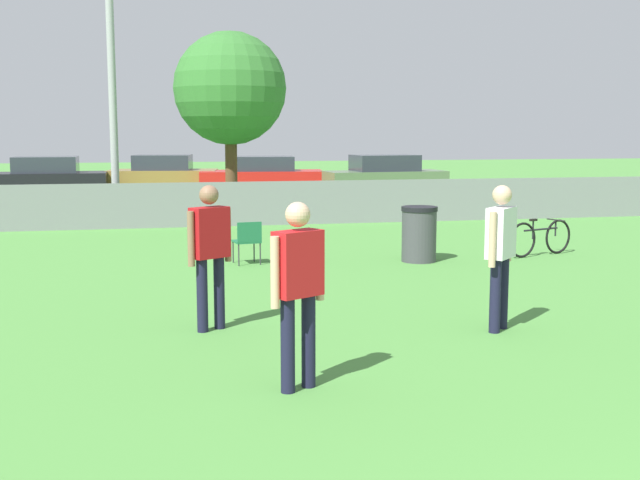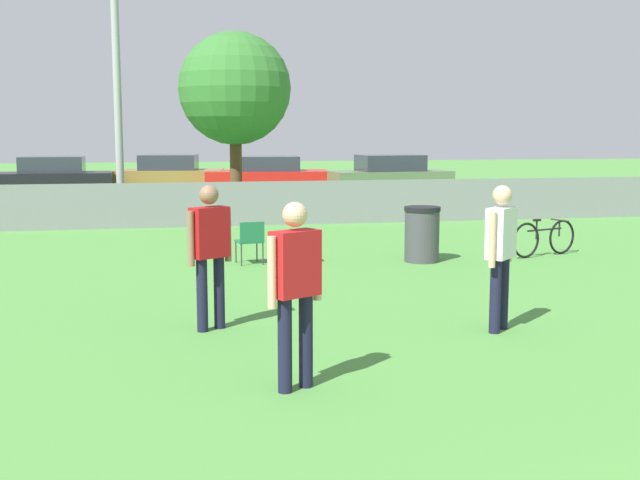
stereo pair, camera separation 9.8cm
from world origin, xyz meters
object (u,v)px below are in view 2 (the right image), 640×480
player_defender_red (295,281)px  parked_car_red (267,176)px  parked_car_tan (169,176)px  light_pole (115,19)px  folding_chair_sideline (250,239)px  player_receiver_white (501,246)px  parked_car_dark (53,179)px  tree_near_pole (235,89)px  parked_car_olive (390,177)px  trash_bin (422,234)px  player_thrower_red (210,246)px  bicycle_sideline (544,238)px  gear_bag_sideline (299,254)px

player_defender_red → parked_car_red: bearing=53.5°
parked_car_tan → parked_car_red: parked_car_tan is taller
light_pole → folding_chair_sideline: (2.52, -7.21, -4.67)m
player_receiver_white → parked_car_dark: (-7.50, 20.58, -0.32)m
tree_near_pole → parked_car_dark: size_ratio=1.21×
tree_near_pole → parked_car_red: 8.28m
player_defender_red → folding_chair_sideline: player_defender_red is taller
parked_car_red → light_pole: bearing=-115.8°
tree_near_pole → parked_car_olive: (6.05, 6.00, -2.73)m
parked_car_dark → parked_car_red: 7.50m
light_pole → trash_bin: bearing=-53.4°
folding_chair_sideline → parked_car_dark: bearing=-80.0°
player_thrower_red → trash_bin: 5.94m
parked_car_dark → parked_car_tan: (4.00, 0.97, 0.01)m
player_defender_red → light_pole: bearing=69.0°
parked_car_red → bicycle_sideline: bearing=-72.0°
parked_car_red → player_thrower_red: bearing=-93.6°
parked_car_tan → folding_chair_sideline: bearing=-76.9°
folding_chair_sideline → trash_bin: bearing=165.4°
parked_car_dark → parked_car_tan: parked_car_tan is taller
gear_bag_sideline → parked_car_dark: size_ratio=0.15×
folding_chair_sideline → parked_car_dark: size_ratio=0.19×
light_pole → gear_bag_sideline: light_pole is taller
parked_car_olive → player_thrower_red: bearing=-117.7°
light_pole → parked_car_red: size_ratio=1.89×
light_pole → parked_car_olive: 11.83m
parked_car_dark → parked_car_olive: parked_car_olive is taller
player_defender_red → bicycle_sideline: size_ratio=1.12×
light_pole → parked_car_red: 10.22m
player_thrower_red → parked_car_red: size_ratio=0.38×
trash_bin → parked_car_tan: bearing=104.4°
trash_bin → parked_car_dark: 17.60m
player_thrower_red → parked_car_olive: size_ratio=0.39×
bicycle_sideline → parked_car_tan: size_ratio=0.37×
player_defender_red → parked_car_tan: size_ratio=0.41×
parked_car_dark → tree_near_pole: bearing=-54.5°
parked_car_tan → parked_car_red: bearing=-9.4°
gear_bag_sideline → parked_car_tan: 16.22m
bicycle_sideline → gear_bag_sideline: bicycle_sideline is taller
light_pole → parked_car_olive: size_ratio=1.98×
player_receiver_white → folding_chair_sideline: size_ratio=2.24×
folding_chair_sideline → trash_bin: trash_bin is taller
light_pole → player_thrower_red: 12.61m
player_defender_red → gear_bag_sideline: player_defender_red is taller
tree_near_pole → folding_chair_sideline: size_ratio=6.42×
parked_car_red → parked_car_dark: bearing=-175.4°
gear_bag_sideline → parked_car_red: (1.44, 14.92, 0.57)m
tree_near_pole → player_thrower_red: 12.39m
player_thrower_red → folding_chair_sideline: size_ratio=2.24×
player_receiver_white → trash_bin: bearing=36.9°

